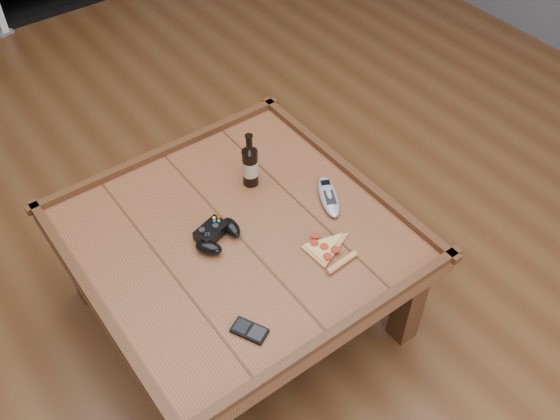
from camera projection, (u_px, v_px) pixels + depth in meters
ground at (242, 312)px, 2.35m from camera, size 6.00×6.00×0.00m
coffee_table at (237, 245)px, 2.07m from camera, size 1.03×1.03×0.48m
beer_bottle at (250, 164)px, 2.12m from camera, size 0.06×0.06×0.21m
game_controller at (216, 235)px, 1.99m from camera, size 0.18×0.15×0.05m
pizza_slice at (327, 250)px, 1.96m from camera, size 0.14×0.22×0.02m
smartphone at (250, 331)px, 1.76m from camera, size 0.09×0.11×0.01m
remote_control at (329, 196)px, 2.12m from camera, size 0.15×0.21×0.03m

